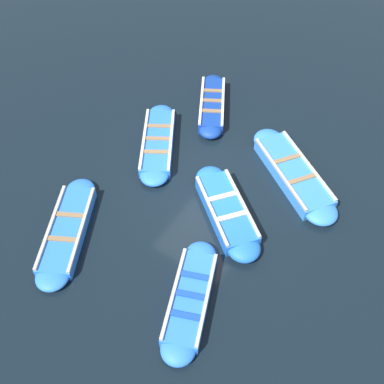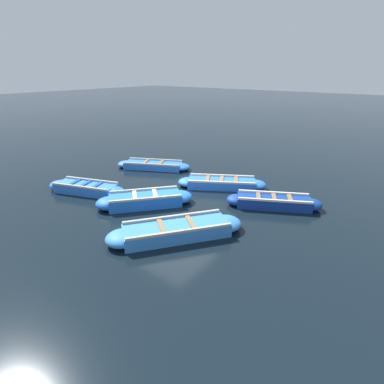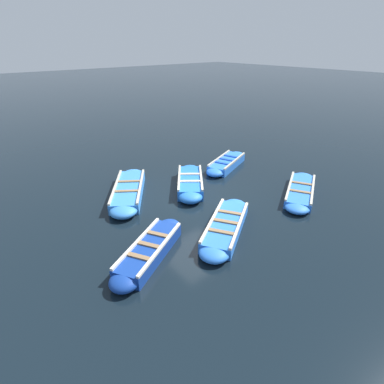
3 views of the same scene
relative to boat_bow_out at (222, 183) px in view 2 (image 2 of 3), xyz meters
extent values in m
plane|color=black|center=(0.65, 2.17, -0.17)|extent=(120.00, 120.00, 0.00)
cube|color=blue|center=(0.00, 0.00, -0.01)|extent=(2.77, 2.17, 0.33)
ellipsoid|color=blue|center=(-1.15, -0.69, -0.01)|extent=(1.17, 1.16, 0.33)
ellipsoid|color=blue|center=(1.15, 0.69, -0.01)|extent=(1.17, 1.16, 0.33)
cube|color=beige|center=(0.21, -0.36, 0.19)|extent=(2.29, 1.43, 0.07)
cube|color=beige|center=(-0.21, 0.36, 0.19)|extent=(2.29, 1.43, 0.07)
cube|color=olive|center=(-0.49, -0.29, 0.18)|extent=(0.53, 0.76, 0.04)
cube|color=olive|center=(0.00, 0.00, 0.18)|extent=(0.53, 0.76, 0.04)
cube|color=olive|center=(0.49, 0.29, 0.18)|extent=(0.53, 0.76, 0.04)
cube|color=#3884E0|center=(-1.07, 4.05, 0.01)|extent=(2.57, 3.02, 0.37)
ellipsoid|color=#3884E0|center=(-1.95, 2.84, 0.01)|extent=(1.31, 1.32, 0.37)
ellipsoid|color=#3884E0|center=(-0.20, 5.27, 0.01)|extent=(1.31, 1.32, 0.37)
cube|color=#B2AD9E|center=(-0.70, 3.78, 0.23)|extent=(1.78, 2.43, 0.07)
cube|color=#B2AD9E|center=(-1.45, 4.32, 0.23)|extent=(1.78, 2.43, 0.07)
cube|color=olive|center=(-1.32, 3.71, 0.22)|extent=(0.80, 0.63, 0.04)
cube|color=olive|center=(-0.83, 4.40, 0.22)|extent=(0.80, 0.63, 0.04)
cube|color=navy|center=(-2.44, 0.48, 0.01)|extent=(2.55, 1.89, 0.36)
ellipsoid|color=navy|center=(-3.52, -0.12, 0.01)|extent=(1.01, 1.00, 0.36)
ellipsoid|color=navy|center=(-1.35, 1.08, 0.01)|extent=(1.01, 1.00, 0.36)
cube|color=silver|center=(-2.27, 0.17, 0.22)|extent=(2.17, 1.25, 0.07)
cube|color=silver|center=(-2.61, 0.79, 0.22)|extent=(2.17, 1.25, 0.07)
cube|color=olive|center=(-2.90, 0.22, 0.21)|extent=(0.46, 0.67, 0.04)
cube|color=olive|center=(-2.44, 0.48, 0.21)|extent=(0.46, 0.67, 0.04)
cube|color=olive|center=(-1.98, 0.73, 0.21)|extent=(0.46, 0.67, 0.04)
cube|color=blue|center=(3.96, -0.09, -0.03)|extent=(2.84, 2.07, 0.29)
ellipsoid|color=blue|center=(2.75, -0.73, -0.03)|extent=(1.15, 1.14, 0.29)
ellipsoid|color=blue|center=(5.16, 0.54, -0.03)|extent=(1.15, 1.14, 0.29)
cube|color=#B2AD9E|center=(4.15, -0.46, 0.15)|extent=(2.41, 1.31, 0.07)
cube|color=#B2AD9E|center=(3.76, 0.27, 0.15)|extent=(2.41, 1.31, 0.07)
cube|color=olive|center=(3.61, -0.27, 0.14)|extent=(0.49, 0.77, 0.04)
cube|color=olive|center=(4.30, 0.09, 0.14)|extent=(0.49, 0.77, 0.04)
cube|color=blue|center=(3.85, 3.69, 0.00)|extent=(2.56, 1.65, 0.34)
ellipsoid|color=blue|center=(2.72, 3.27, 0.00)|extent=(1.04, 1.03, 0.34)
ellipsoid|color=blue|center=(4.98, 4.11, 0.00)|extent=(1.04, 1.03, 0.34)
cube|color=#B2AD9E|center=(3.99, 3.33, 0.20)|extent=(2.24, 0.91, 0.07)
cube|color=#B2AD9E|center=(3.72, 4.06, 0.20)|extent=(2.24, 0.91, 0.07)
cube|color=#1947B7|center=(3.37, 3.51, 0.19)|extent=(0.40, 0.76, 0.04)
cube|color=#1947B7|center=(3.85, 3.69, 0.19)|extent=(0.40, 0.76, 0.04)
cube|color=#1947B7|center=(4.33, 3.87, 0.19)|extent=(0.40, 0.76, 0.04)
cube|color=blue|center=(1.17, 3.12, 0.03)|extent=(2.29, 2.51, 0.39)
ellipsoid|color=blue|center=(0.39, 2.16, 0.03)|extent=(1.24, 1.25, 0.39)
ellipsoid|color=blue|center=(1.95, 4.07, 0.03)|extent=(1.24, 1.25, 0.39)
cube|color=#B2AD9E|center=(1.51, 2.84, 0.26)|extent=(1.59, 1.93, 0.07)
cube|color=#B2AD9E|center=(0.84, 3.39, 0.26)|extent=(1.59, 1.93, 0.07)
cube|color=beige|center=(0.95, 2.85, 0.24)|extent=(0.74, 0.63, 0.04)
cube|color=beige|center=(1.39, 3.39, 0.24)|extent=(0.74, 0.63, 0.04)
camera|label=1|loc=(7.86, 6.32, 9.69)|focal=42.00mm
camera|label=2|loc=(-6.02, 9.67, 4.27)|focal=28.00mm
camera|label=3|loc=(-5.73, -5.23, 5.05)|focal=28.00mm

